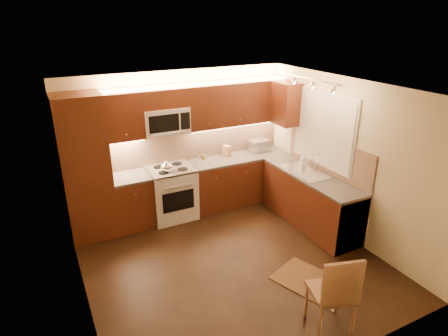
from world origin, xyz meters
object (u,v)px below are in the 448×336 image
stove (172,193)px  sink (307,168)px  toaster_oven (258,145)px  dining_chair (331,290)px  microwave (165,121)px  kettle (166,166)px  knife_block (227,151)px  soap_bottle (303,159)px

stove → sink: sink is taller
sink → toaster_oven: 1.27m
sink → dining_chair: bearing=-121.2°
toaster_oven → dining_chair: size_ratio=0.37×
microwave → sink: size_ratio=0.88×
microwave → kettle: microwave is taller
knife_block → soap_bottle: size_ratio=0.96×
dining_chair → stove: bearing=118.0°
soap_bottle → kettle: bearing=-176.8°
toaster_oven → dining_chair: bearing=-110.4°
dining_chair → toaster_oven: bearing=87.5°
toaster_oven → knife_block: (-0.67, 0.01, -0.01)m
stove → dining_chair: bearing=-77.8°
microwave → soap_bottle: microwave is taller
stove → sink: 2.35m
stove → dining_chair: 3.34m
sink → stove: bearing=150.6°
toaster_oven → knife_block: size_ratio=1.82×
microwave → knife_block: 1.36m
kettle → soap_bottle: kettle is taller
sink → soap_bottle: 0.30m
kettle → toaster_oven: size_ratio=0.59×
stove → soap_bottle: 2.37m
stove → sink: size_ratio=1.07×
kettle → dining_chair: size_ratio=0.22×
stove → microwave: (0.00, 0.14, 1.26)m
sink → kettle: kettle is taller
kettle → dining_chair: 3.28m
microwave → soap_bottle: size_ratio=3.58×
microwave → toaster_oven: microwave is taller
dining_chair → microwave: bearing=117.6°
dining_chair → kettle: bearing=120.4°
sink → toaster_oven: toaster_oven is taller
stove → knife_block: bearing=7.4°
knife_block → dining_chair: (-0.45, -3.41, -0.49)m
soap_bottle → stove: bearing=179.5°
microwave → toaster_oven: 1.96m
kettle → soap_bottle: size_ratio=1.04×
sink → knife_block: size_ratio=4.20×
sink → soap_bottle: (0.14, 0.27, 0.03)m
stove → toaster_oven: 1.92m
stove → sink: bearing=-29.4°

